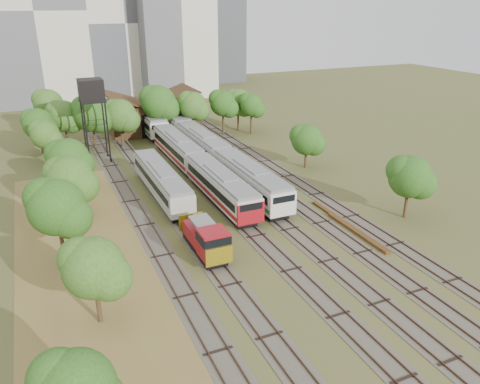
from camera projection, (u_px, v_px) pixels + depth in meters
name	position (u px, v px, depth m)	size (l,w,h in m)	color
ground	(329.00, 283.00, 40.50)	(240.00, 240.00, 0.00)	#475123
dry_grass_patch	(102.00, 283.00, 40.47)	(14.00, 60.00, 0.04)	brown
tracks	(217.00, 187.00, 61.40)	(24.60, 80.00, 0.19)	#4C473D
railcar_red_set	(197.00, 165.00, 63.49)	(3.12, 34.58, 3.86)	black
railcar_green_set	(202.00, 145.00, 72.58)	(3.23, 52.08, 4.00)	black
railcar_rear	(149.00, 122.00, 86.52)	(3.28, 16.08, 4.06)	black
shunter_locomotive	(207.00, 240.00, 44.37)	(2.61, 8.10, 3.41)	black
old_grey_coach	(162.00, 181.00, 57.94)	(2.96, 18.00, 3.66)	black
water_tower	(91.00, 93.00, 68.02)	(3.58, 3.58, 12.36)	black
rail_pile_near	(357.00, 232.00, 49.18)	(0.66, 9.86, 0.33)	#583819
rail_pile_far	(333.00, 215.00, 53.20)	(0.50, 8.03, 0.26)	#583819
maintenance_shed	(151.00, 115.00, 88.11)	(16.45, 11.55, 7.58)	#362113
tree_band_left	(57.00, 161.00, 56.15)	(8.01, 76.30, 8.46)	#382616
tree_band_far	(150.00, 109.00, 80.08)	(36.08, 8.15, 9.39)	#382616
tree_band_right	(319.00, 139.00, 65.58)	(5.76, 44.40, 7.42)	#382616
tower_left	(32.00, 10.00, 106.26)	(22.00, 16.00, 42.00)	beige
tower_centre	(118.00, 22.00, 119.16)	(20.00, 18.00, 36.00)	beige
tower_far_right	(220.00, 33.00, 141.20)	(12.00, 12.00, 28.00)	#43454B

